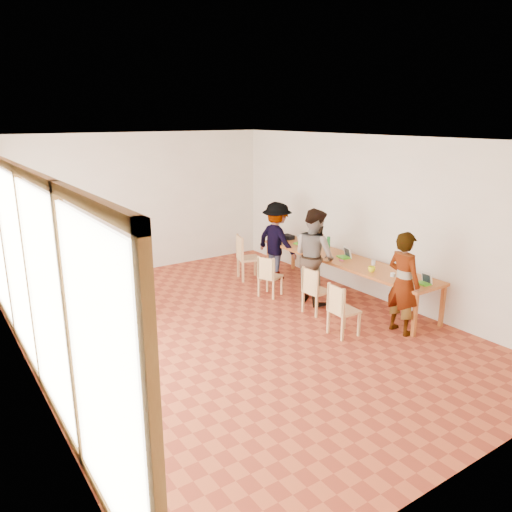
{
  "coord_description": "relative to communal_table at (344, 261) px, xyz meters",
  "views": [
    {
      "loc": [
        -3.9,
        -6.26,
        3.32
      ],
      "look_at": [
        0.54,
        0.26,
        1.1
      ],
      "focal_mm": 35.0,
      "sensor_mm": 36.0,
      "label": 1
    }
  ],
  "objects": [
    {
      "name": "laptop_mid",
      "position": [
        0.07,
        0.03,
        0.1
      ],
      "size": [
        0.26,
        0.28,
        0.2
      ],
      "rotation": [
        0.0,
        0.0,
        -0.23
      ],
      "color": "#4EC522",
      "rests_on": "communal_table"
    },
    {
      "name": "green_bottle",
      "position": [
        0.15,
        0.6,
        0.19
      ],
      "size": [
        0.07,
        0.07,
        0.28
      ],
      "primitive_type": "cylinder",
      "color": "#1E8232",
      "rests_on": "communal_table"
    },
    {
      "name": "communal_table",
      "position": [
        0.0,
        0.0,
        0.0
      ],
      "size": [
        0.8,
        4.0,
        0.75
      ],
      "color": "#B15D27",
      "rests_on": "ground"
    },
    {
      "name": "ground",
      "position": [
        -2.5,
        -0.21,
        -0.7
      ],
      "size": [
        8.0,
        8.0,
        0.0
      ],
      "primitive_type": "plane",
      "color": "#AD4B29",
      "rests_on": "ground"
    },
    {
      "name": "chair_mid",
      "position": [
        -1.03,
        -0.34,
        -0.2
      ],
      "size": [
        0.41,
        0.41,
        0.44
      ],
      "rotation": [
        0.0,
        0.0,
        0.07
      ],
      "color": "#E0B670",
      "rests_on": "ground"
    },
    {
      "name": "laptop_near",
      "position": [
        0.04,
        -1.79,
        0.1
      ],
      "size": [
        0.2,
        0.23,
        0.18
      ],
      "rotation": [
        0.0,
        0.0,
        -0.08
      ],
      "color": "#4EC522",
      "rests_on": "communal_table"
    },
    {
      "name": "person_far",
      "position": [
        -0.37,
        1.61,
        0.11
      ],
      "size": [
        0.73,
        1.12,
        1.63
      ],
      "primitive_type": "imported",
      "rotation": [
        0.0,
        0.0,
        1.69
      ],
      "color": "gray",
      "rests_on": "ground"
    },
    {
      "name": "chair_far",
      "position": [
        -1.18,
        0.78,
        -0.21
      ],
      "size": [
        0.49,
        0.49,
        0.42
      ],
      "rotation": [
        0.0,
        0.0,
        0.42
      ],
      "color": "#E0B670",
      "rests_on": "ground"
    },
    {
      "name": "person_mid",
      "position": [
        -0.62,
        0.13,
        0.17
      ],
      "size": [
        0.69,
        0.87,
        1.74
      ],
      "primitive_type": "imported",
      "rotation": [
        0.0,
        0.0,
        1.53
      ],
      "color": "gray",
      "rests_on": "ground"
    },
    {
      "name": "chair_near",
      "position": [
        -1.29,
        -1.27,
        -0.19
      ],
      "size": [
        0.41,
        0.41,
        0.45
      ],
      "rotation": [
        0.0,
        0.0,
        -0.05
      ],
      "color": "#E0B670",
      "rests_on": "ground"
    },
    {
      "name": "yellow_mug",
      "position": [
        -0.2,
        -0.87,
        0.1
      ],
      "size": [
        0.16,
        0.16,
        0.1
      ],
      "primitive_type": "imported",
      "rotation": [
        0.0,
        0.0,
        0.4
      ],
      "color": "yellow",
      "rests_on": "communal_table"
    },
    {
      "name": "laptop_far",
      "position": [
        0.05,
        1.32,
        0.1
      ],
      "size": [
        0.27,
        0.28,
        0.2
      ],
      "rotation": [
        0.0,
        0.0,
        0.35
      ],
      "color": "#4EC522",
      "rests_on": "communal_table"
    },
    {
      "name": "black_pouch",
      "position": [
        0.09,
        1.82,
        0.09
      ],
      "size": [
        0.16,
        0.26,
        0.09
      ],
      "primitive_type": "cube",
      "color": "black",
      "rests_on": "communal_table"
    },
    {
      "name": "side_table",
      "position": [
        -3.93,
        1.44,
        -0.03
      ],
      "size": [
        0.9,
        0.9,
        0.75
      ],
      "rotation": [
        0.0,
        0.0,
        0.05
      ],
      "color": "#B15D27",
      "rests_on": "ground"
    },
    {
      "name": "chair_empty",
      "position": [
        -0.97,
        1.93,
        -0.13
      ],
      "size": [
        0.55,
        0.55,
        0.5
      ],
      "rotation": [
        0.0,
        0.0,
        -0.3
      ],
      "color": "#E0B670",
      "rests_on": "ground"
    },
    {
      "name": "wall_right",
      "position": [
        0.5,
        -0.21,
        0.8
      ],
      "size": [
        0.1,
        8.0,
        3.0
      ],
      "primitive_type": "cube",
      "color": "#F0E7CF",
      "rests_on": "ground"
    },
    {
      "name": "wall_front",
      "position": [
        -2.5,
        -4.21,
        0.8
      ],
      "size": [
        6.0,
        0.1,
        3.0
      ],
      "primitive_type": "cube",
      "color": "#F0E7CF",
      "rests_on": "ground"
    },
    {
      "name": "chair_spare",
      "position": [
        -3.68,
        2.0,
        -0.18
      ],
      "size": [
        0.53,
        0.53,
        0.46
      ],
      "rotation": [
        0.0,
        0.0,
        2.71
      ],
      "color": "#E0B670",
      "rests_on": "ground"
    },
    {
      "name": "person_near",
      "position": [
        -0.38,
        -1.7,
        0.12
      ],
      "size": [
        0.41,
        0.61,
        1.64
      ],
      "primitive_type": "imported",
      "rotation": [
        0.0,
        0.0,
        1.54
      ],
      "color": "gray",
      "rests_on": "ground"
    },
    {
      "name": "pink_phone",
      "position": [
        -0.13,
        -0.08,
        0.05
      ],
      "size": [
        0.05,
        0.1,
        0.01
      ],
      "primitive_type": "cube",
      "color": "#BA305B",
      "rests_on": "communal_table"
    },
    {
      "name": "window_wall",
      "position": [
        -5.46,
        -0.21,
        0.8
      ],
      "size": [
        0.1,
        8.0,
        3.0
      ],
      "primitive_type": "cube",
      "color": "white",
      "rests_on": "ground"
    },
    {
      "name": "ceiling",
      "position": [
        -2.5,
        -0.21,
        2.32
      ],
      "size": [
        6.0,
        8.0,
        0.04
      ],
      "primitive_type": "cube",
      "color": "white",
      "rests_on": "wall_back"
    },
    {
      "name": "wall_back",
      "position": [
        -2.5,
        3.79,
        0.8
      ],
      "size": [
        6.0,
        0.1,
        3.0
      ],
      "primitive_type": "cube",
      "color": "#F0E7CF",
      "rests_on": "ground"
    },
    {
      "name": "condiment_cup",
      "position": [
        -0.08,
        -1.24,
        0.08
      ],
      "size": [
        0.08,
        0.08,
        0.06
      ],
      "primitive_type": "cylinder",
      "color": "white",
      "rests_on": "communal_table"
    },
    {
      "name": "clear_glass",
      "position": [
        0.15,
        -0.6,
        0.09
      ],
      "size": [
        0.07,
        0.07,
        0.09
      ],
      "primitive_type": "cylinder",
      "color": "silver",
      "rests_on": "communal_table"
    }
  ]
}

